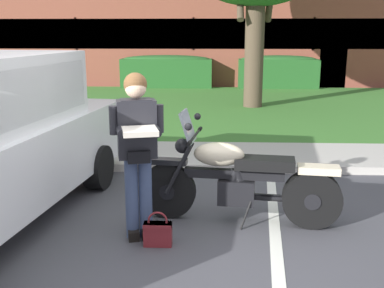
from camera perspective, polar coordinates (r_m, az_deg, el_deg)
name	(u,v)px	position (r m, az deg, el deg)	size (l,w,h in m)	color
ground_plane	(185,250)	(4.66, -0.89, -12.95)	(140.00, 140.00, 0.00)	#424247
curb_strip	(195,167)	(7.11, 0.35, -2.88)	(60.00, 0.20, 0.12)	#B7B2A8
concrete_walk	(197,154)	(7.93, 0.58, -1.27)	(60.00, 1.50, 0.08)	#B7B2A8
grass_lawn	(203,107)	(13.03, 1.34, 4.62)	(60.00, 8.92, 0.06)	#3D752D
stall_stripe_1	(276,242)	(4.88, 10.29, -11.86)	(0.12, 4.40, 0.01)	silver
motorcycle	(246,181)	(5.14, 6.64, -4.52)	(2.24, 0.82, 1.26)	black
rider_person	(137,143)	(4.63, -6.75, 0.07)	(0.54, 0.64, 1.70)	black
handbag	(158,232)	(4.70, -4.24, -10.75)	(0.28, 0.13, 0.36)	maroon
hedge_left	(167,71)	(17.45, -3.15, 8.98)	(3.36, 0.90, 1.24)	#235623
hedge_center_left	(278,71)	(17.54, 10.55, 8.79)	(2.89, 0.90, 1.24)	#235623
brick_building	(198,35)	(22.72, 0.72, 13.30)	(26.30, 10.26, 3.83)	brown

